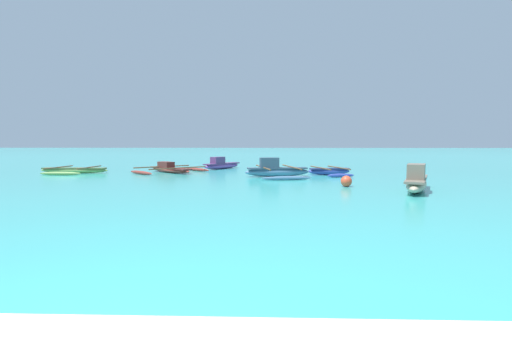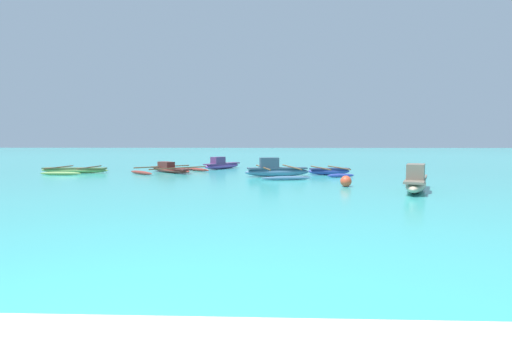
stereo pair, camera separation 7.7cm
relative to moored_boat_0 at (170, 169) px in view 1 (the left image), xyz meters
name	(u,v)px [view 1 (the left image)]	position (x,y,z in m)	size (l,w,h in m)	color
moored_boat_0	(170,169)	(0.00, 0.00, 0.00)	(4.64, 4.65, 0.64)	maroon
moored_boat_1	(276,170)	(6.38, -2.61, 0.12)	(3.52, 4.63, 1.02)	teal
moored_boat_2	(416,181)	(11.55, -8.73, 0.16)	(2.13, 3.85, 1.05)	tan
moored_boat_3	(329,171)	(9.39, -1.36, -0.01)	(2.46, 3.62, 0.44)	#33439C
moored_boat_4	(221,165)	(2.71, 3.32, 0.08)	(2.44, 3.18, 0.84)	#8C4CA4
moored_boat_5	(74,170)	(-5.57, -0.61, -0.04)	(4.09, 3.32, 0.38)	#7D9F53
mooring_buoy_0	(346,181)	(9.21, -7.31, 0.02)	(0.46, 0.46, 0.46)	#E54C2D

